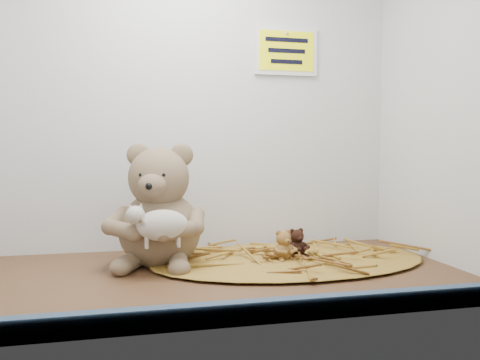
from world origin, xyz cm
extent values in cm
cube|color=#432D17|center=(0.00, 0.00, 0.00)|extent=(120.00, 60.00, 0.40)
cube|color=silver|center=(0.00, 30.00, 45.00)|extent=(120.00, 0.40, 90.00)
cube|color=silver|center=(60.00, 0.00, 45.00)|extent=(0.40, 60.00, 90.00)
cube|color=#38506C|center=(0.00, -28.80, 1.80)|extent=(119.28, 2.20, 3.60)
ellipsoid|color=brown|center=(24.40, 8.13, 0.66)|extent=(67.79, 39.36, 1.31)
cube|color=#FDFF0D|center=(30.00, 29.40, 55.00)|extent=(16.00, 1.20, 11.00)
camera|label=1|loc=(-11.64, -98.48, 27.14)|focal=35.00mm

